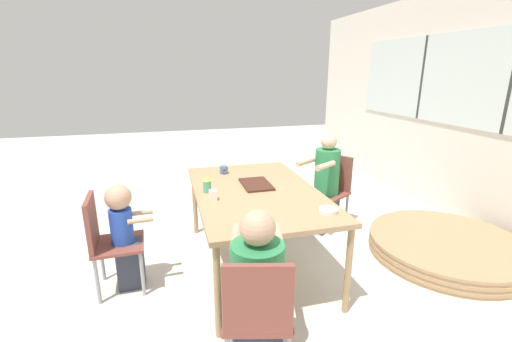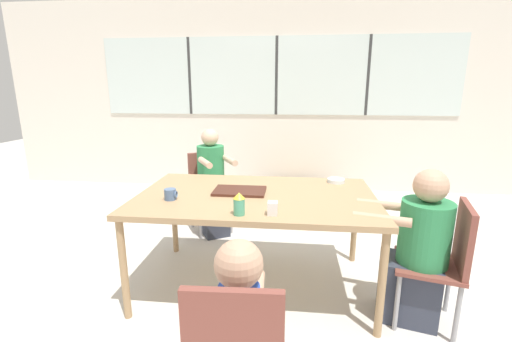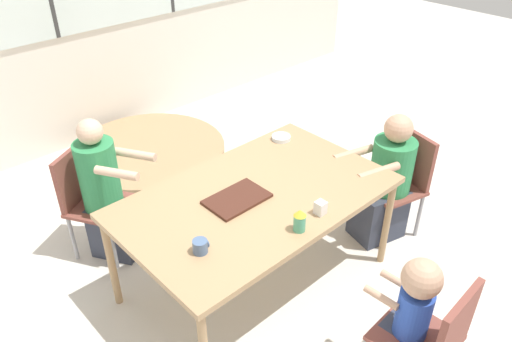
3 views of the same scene
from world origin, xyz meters
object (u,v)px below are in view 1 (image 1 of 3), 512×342
at_px(person_toddler, 125,235).
at_px(chair_for_woman_green_shirt, 258,310).
at_px(sippy_cup, 207,184).
at_px(bowl_white_shallow, 328,210).
at_px(chair_for_man_blue_shirt, 332,185).
at_px(chair_for_toddler, 105,236).
at_px(milk_carton_small, 213,195).
at_px(folded_table_stack, 446,247).
at_px(coffee_mug, 224,170).
at_px(person_woman_green_shirt, 257,296).
at_px(person_man_blue_shirt, 325,187).

bearing_deg(person_toddler, chair_for_woman_green_shirt, 31.56).
bearing_deg(sippy_cup, person_toddler, -80.98).
xyz_separation_m(chair_for_woman_green_shirt, bowl_white_shallow, (-0.62, 0.73, 0.28)).
height_order(chair_for_man_blue_shirt, bowl_white_shallow, chair_for_man_blue_shirt).
distance_m(chair_for_toddler, milk_carton_small, 0.94).
xyz_separation_m(chair_for_toddler, bowl_white_shallow, (0.58, 1.70, 0.28)).
bearing_deg(bowl_white_shallow, sippy_cup, -129.76).
height_order(chair_for_woman_green_shirt, chair_for_toddler, same).
height_order(chair_for_woman_green_shirt, bowl_white_shallow, chair_for_woman_green_shirt).
bearing_deg(sippy_cup, bowl_white_shallow, 50.24).
bearing_deg(chair_for_toddler, bowl_white_shallow, 68.57).
height_order(chair_for_man_blue_shirt, folded_table_stack, chair_for_man_blue_shirt).
distance_m(coffee_mug, sippy_cup, 0.59).
height_order(person_toddler, milk_carton_small, person_toddler).
xyz_separation_m(chair_for_man_blue_shirt, person_toddler, (0.71, -2.26, -0.02)).
height_order(chair_for_man_blue_shirt, chair_for_toddler, same).
relative_size(chair_for_woman_green_shirt, sippy_cup, 5.78).
xyz_separation_m(person_woman_green_shirt, bowl_white_shallow, (-0.45, 0.69, 0.31)).
height_order(chair_for_man_blue_shirt, person_man_blue_shirt, person_man_blue_shirt).
height_order(coffee_mug, milk_carton_small, milk_carton_small).
height_order(coffee_mug, folded_table_stack, coffee_mug).
height_order(chair_for_toddler, person_toddler, person_toddler).
distance_m(person_man_blue_shirt, folded_table_stack, 1.36).
height_order(chair_for_woman_green_shirt, person_toddler, person_toddler).
bearing_deg(sippy_cup, chair_for_toddler, -82.08).
distance_m(person_woman_green_shirt, folded_table_stack, 2.35).
relative_size(chair_for_man_blue_shirt, bowl_white_shallow, 5.89).
bearing_deg(person_man_blue_shirt, person_toddler, 76.03).
xyz_separation_m(sippy_cup, bowl_white_shallow, (0.69, 0.84, -0.06)).
distance_m(coffee_mug, milk_carton_small, 0.78).
bearing_deg(person_man_blue_shirt, chair_for_woman_green_shirt, 114.05).
xyz_separation_m(person_woman_green_shirt, sippy_cup, (-1.15, -0.15, 0.36)).
distance_m(person_toddler, folded_table_stack, 3.08).
distance_m(coffee_mug, folded_table_stack, 2.40).
height_order(chair_for_man_blue_shirt, milk_carton_small, same).
xyz_separation_m(chair_for_toddler, person_man_blue_shirt, (-0.64, 2.27, 0.01)).
bearing_deg(milk_carton_small, person_man_blue_shirt, 117.59).
bearing_deg(chair_for_toddler, person_woman_green_shirt, 41.77).
height_order(person_man_blue_shirt, folded_table_stack, person_man_blue_shirt).
distance_m(chair_for_woman_green_shirt, chair_for_man_blue_shirt, 2.39).
bearing_deg(coffee_mug, person_toddler, -55.81).
height_order(chair_for_man_blue_shirt, coffee_mug, chair_for_man_blue_shirt).
bearing_deg(bowl_white_shallow, person_toddler, -110.64).
xyz_separation_m(person_woman_green_shirt, person_man_blue_shirt, (-1.67, 1.26, 0.04)).
relative_size(person_woman_green_shirt, folded_table_stack, 0.71).
relative_size(person_man_blue_shirt, person_toddler, 1.21).
xyz_separation_m(milk_carton_small, bowl_white_shallow, (0.49, 0.81, -0.03)).
relative_size(person_woman_green_shirt, bowl_white_shallow, 7.32).
distance_m(person_man_blue_shirt, bowl_white_shallow, 1.37).
bearing_deg(chair_for_toddler, person_man_blue_shirt, 102.95).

